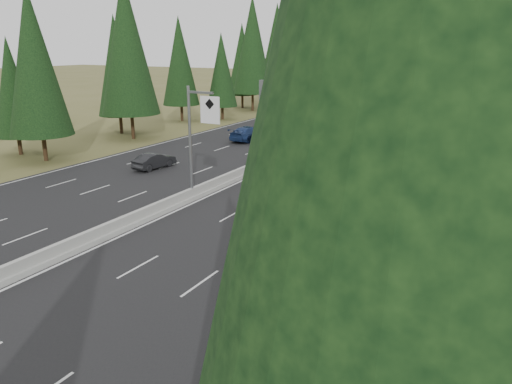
{
  "coord_description": "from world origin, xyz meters",
  "views": [
    {
      "loc": [
        20.39,
        -2.69,
        10.75
      ],
      "look_at": [
        7.95,
        20.0,
        3.07
      ],
      "focal_mm": 35.0,
      "sensor_mm": 36.0,
      "label": 1
    }
  ],
  "objects": [
    {
      "name": "road",
      "position": [
        0.0,
        80.0,
        0.04
      ],
      "size": [
        32.0,
        260.0,
        0.08
      ],
      "primitive_type": "cube",
      "color": "black",
      "rests_on": "ground"
    },
    {
      "name": "shoulder_right",
      "position": [
        17.8,
        80.0,
        0.03
      ],
      "size": [
        3.6,
        260.0,
        0.06
      ],
      "primitive_type": "cube",
      "color": "olive",
      "rests_on": "ground"
    },
    {
      "name": "shoulder_left",
      "position": [
        -17.8,
        80.0,
        0.03
      ],
      "size": [
        3.6,
        260.0,
        0.06
      ],
      "primitive_type": "cube",
      "color": "brown",
      "rests_on": "ground"
    },
    {
      "name": "median_barrier",
      "position": [
        0.0,
        80.0,
        0.41
      ],
      "size": [
        0.7,
        260.0,
        0.85
      ],
      "color": "#989993",
      "rests_on": "road"
    },
    {
      "name": "sign_gantry",
      "position": [
        8.92,
        34.88,
        5.27
      ],
      "size": [
        16.75,
        0.98,
        7.8
      ],
      "color": "slate",
      "rests_on": "road"
    },
    {
      "name": "hov_sign_pole",
      "position": [
        0.58,
        24.97,
        4.72
      ],
      "size": [
        2.8,
        0.5,
        8.0
      ],
      "color": "slate",
      "rests_on": "road"
    },
    {
      "name": "tree_row_left",
      "position": [
        -21.78,
        73.61,
        9.3
      ],
      "size": [
        12.2,
        243.77,
        18.79
      ],
      "color": "black",
      "rests_on": "ground"
    },
    {
      "name": "silver_minivan",
      "position": [
        13.56,
        22.45,
        0.83
      ],
      "size": [
        2.6,
        5.43,
        1.49
      ],
      "primitive_type": "imported",
      "rotation": [
        0.0,
        0.0,
        -0.02
      ],
      "color": "#A8A7AC",
      "rests_on": "road"
    },
    {
      "name": "red_pickup",
      "position": [
        6.83,
        30.76,
        1.06
      ],
      "size": [
        1.94,
        5.43,
        1.77
      ],
      "color": "black",
      "rests_on": "road"
    },
    {
      "name": "car_ahead_green",
      "position": [
        7.35,
        41.0,
        0.76
      ],
      "size": [
        1.86,
        4.07,
        1.35
      ],
      "primitive_type": "imported",
      "rotation": [
        0.0,
        0.0,
        0.07
      ],
      "color": "#124E27",
      "rests_on": "road"
    },
    {
      "name": "car_ahead_dkred",
      "position": [
        14.5,
        62.82,
        0.82
      ],
      "size": [
        1.61,
        4.48,
        1.47
      ],
      "primitive_type": "imported",
      "rotation": [
        0.0,
        0.0,
        0.01
      ],
      "color": "#640E0E",
      "rests_on": "road"
    },
    {
      "name": "car_ahead_dkgrey",
      "position": [
        8.19,
        88.67,
        0.79
      ],
      "size": [
        2.37,
        5.04,
        1.42
      ],
      "primitive_type": "imported",
      "rotation": [
        0.0,
        0.0,
        -0.08
      ],
      "color": "black",
      "rests_on": "road"
    },
    {
      "name": "car_ahead_white",
      "position": [
        1.96,
        120.53,
        0.88
      ],
      "size": [
        3.0,
        5.91,
        1.6
      ],
      "primitive_type": "imported",
      "rotation": [
        0.0,
        0.0,
        0.06
      ],
      "color": "#BEBEBE",
      "rests_on": "road"
    },
    {
      "name": "car_ahead_far",
      "position": [
        1.91,
        115.78,
        0.73
      ],
      "size": [
        1.62,
        3.82,
        1.29
      ],
      "primitive_type": "imported",
      "rotation": [
        0.0,
        0.0,
        0.02
      ],
      "color": "black",
      "rests_on": "road"
    },
    {
      "name": "car_onc_near",
      "position": [
        -8.48,
        31.04,
        0.78
      ],
      "size": [
        1.9,
        4.35,
        1.39
      ],
      "primitive_type": "imported",
      "rotation": [
        0.0,
        0.0,
        3.04
      ],
      "color": "black",
      "rests_on": "road"
    },
    {
      "name": "car_onc_blue",
      "position": [
        -7.71,
        46.9,
        0.9
      ],
      "size": [
        2.8,
        5.85,
        1.64
      ],
      "primitive_type": "imported",
      "rotation": [
        0.0,
        0.0,
        3.05
      ],
      "color": "navy",
      "rests_on": "road"
    },
    {
      "name": "car_onc_white",
      "position": [
        -4.84,
        61.51,
        0.88
      ],
      "size": [
        1.91,
        4.68,
        1.59
      ],
      "primitive_type": "imported",
      "rotation": [
        0.0,
        0.0,
        3.14
      ],
      "color": "beige",
      "rests_on": "road"
    },
    {
      "name": "car_onc_far",
      "position": [
        -11.68,
        114.73,
        0.81
      ],
      "size": [
        2.67,
        5.34,
        1.45
      ],
      "primitive_type": "imported",
      "rotation": [
        0.0,
        0.0,
        3.19
      ],
      "color": "black",
      "rests_on": "road"
    }
  ]
}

